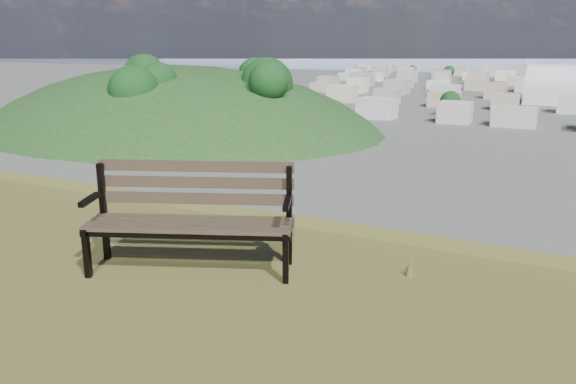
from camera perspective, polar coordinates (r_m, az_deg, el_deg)
The scene contains 5 objects.
park_bench at distance 5.35m, azimuth -9.74°, elevation -1.88°, with size 1.98×1.30×0.99m.
green_wooded_hill at distance 188.77m, azimuth -11.29°, elevation 6.39°, with size 158.73×126.99×79.37m.
city_blocks at distance 396.76m, azimuth 27.04°, elevation 9.89°, with size 395.00×361.00×7.00m.
city_trees at distance 322.77m, azimuth 22.12°, elevation 9.86°, with size 406.52×387.20×9.98m.
far_hills at distance 1406.01m, azimuth 25.29°, elevation 13.45°, with size 2050.00×340.00×60.00m.
Camera 1 is at (3.60, -1.60, 27.09)m, focal length 35.00 mm.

